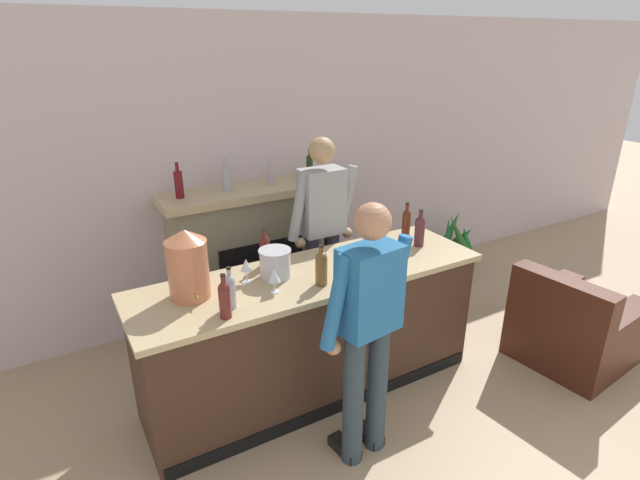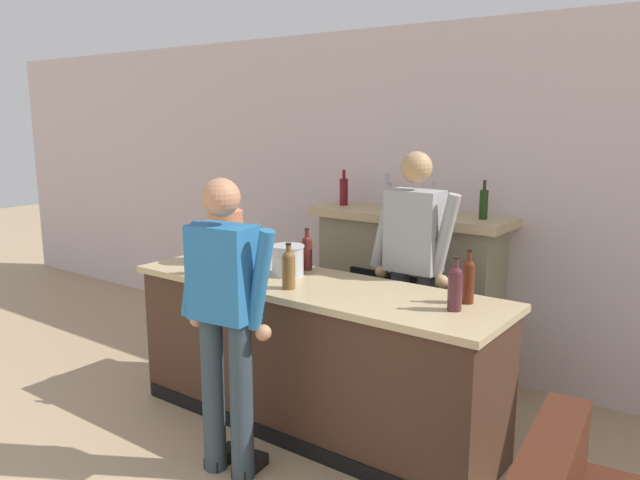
% 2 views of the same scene
% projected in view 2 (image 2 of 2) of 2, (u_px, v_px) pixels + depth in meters
% --- Properties ---
extents(wall_back_panel, '(12.00, 0.07, 2.75)m').
position_uv_depth(wall_back_panel, '(443.00, 201.00, 4.98)').
color(wall_back_panel, beige).
rests_on(wall_back_panel, ground_plane).
extents(bar_counter, '(2.58, 0.76, 0.99)m').
position_uv_depth(bar_counter, '(312.00, 355.00, 4.10)').
color(bar_counter, '#41291D').
rests_on(bar_counter, ground_plane).
extents(fireplace_stone, '(1.61, 0.52, 1.61)m').
position_uv_depth(fireplace_stone, '(408.00, 291.00, 5.00)').
color(fireplace_stone, gray).
rests_on(fireplace_stone, ground_plane).
extents(person_customer, '(0.66, 0.34, 1.72)m').
position_uv_depth(person_customer, '(225.00, 316.00, 3.45)').
color(person_customer, '#2E3C46').
rests_on(person_customer, ground_plane).
extents(person_bartender, '(0.66, 0.30, 1.82)m').
position_uv_depth(person_bartender, '(413.00, 271.00, 4.21)').
color(person_bartender, '#383945').
rests_on(person_bartender, ground_plane).
extents(copper_dispenser, '(0.26, 0.30, 0.46)m').
position_uv_depth(copper_dispenser, '(225.00, 232.00, 4.52)').
color(copper_dispenser, '#C5734D').
rests_on(copper_dispenser, bar_counter).
extents(ice_bucket_steel, '(0.23, 0.23, 0.21)m').
position_uv_depth(ice_bucket_steel, '(288.00, 260.00, 4.19)').
color(ice_bucket_steel, silver).
rests_on(ice_bucket_steel, bar_counter).
extents(wine_bottle_merlot_tall, '(0.07, 0.07, 0.28)m').
position_uv_depth(wine_bottle_merlot_tall, '(199.00, 256.00, 4.20)').
color(wine_bottle_merlot_tall, maroon).
rests_on(wine_bottle_merlot_tall, bar_counter).
extents(wine_bottle_riesling_slim, '(0.07, 0.07, 0.31)m').
position_uv_depth(wine_bottle_riesling_slim, '(468.00, 280.00, 3.55)').
color(wine_bottle_riesling_slim, '#592312').
rests_on(wine_bottle_riesling_slim, bar_counter).
extents(wine_bottle_port_short, '(0.07, 0.07, 0.29)m').
position_uv_depth(wine_bottle_port_short, '(307.00, 251.00, 4.33)').
color(wine_bottle_port_short, '#551C18').
rests_on(wine_bottle_port_short, bar_counter).
extents(wine_bottle_chardonnay_pale, '(0.08, 0.08, 0.29)m').
position_uv_depth(wine_bottle_chardonnay_pale, '(289.00, 268.00, 3.85)').
color(wine_bottle_chardonnay_pale, brown).
rests_on(wine_bottle_chardonnay_pale, bar_counter).
extents(wine_bottle_burgundy_dark, '(0.08, 0.08, 0.30)m').
position_uv_depth(wine_bottle_burgundy_dark, '(455.00, 286.00, 3.41)').
color(wine_bottle_burgundy_dark, '#4D2229').
rests_on(wine_bottle_burgundy_dark, bar_counter).
extents(wine_bottle_rose_blush, '(0.07, 0.07, 0.28)m').
position_uv_depth(wine_bottle_rose_blush, '(217.00, 256.00, 4.23)').
color(wine_bottle_rose_blush, '#A8A8B7').
rests_on(wine_bottle_rose_blush, bar_counter).
extents(wine_glass_mid_counter, '(0.07, 0.07, 0.17)m').
position_uv_depth(wine_glass_mid_counter, '(267.00, 253.00, 4.32)').
color(wine_glass_mid_counter, silver).
rests_on(wine_glass_mid_counter, bar_counter).
extents(wine_glass_by_dispenser, '(0.08, 0.08, 0.17)m').
position_uv_depth(wine_glass_by_dispenser, '(256.00, 261.00, 4.09)').
color(wine_glass_by_dispenser, silver).
rests_on(wine_glass_by_dispenser, bar_counter).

